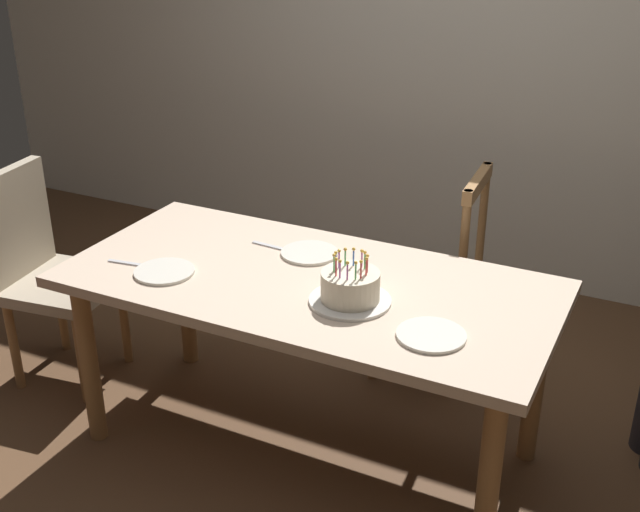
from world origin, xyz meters
The scene contains 11 objects.
ground centered at (0.00, 0.00, 0.00)m, with size 6.40×6.40×0.00m, color brown.
back_wall centered at (0.00, 1.85, 1.30)m, with size 6.40×0.10×2.60m, color silver.
dining_table centered at (0.00, 0.00, 0.65)m, with size 1.77×0.84×0.74m.
birthday_cake centered at (0.21, -0.09, 0.79)m, with size 0.28×0.28×0.18m.
plate_near_celebrant centered at (-0.49, -0.19, 0.74)m, with size 0.22×0.22×0.01m, color silver.
plate_far_side centered at (-0.09, 0.19, 0.74)m, with size 0.22×0.22×0.01m, color silver.
plate_near_guest centered at (0.53, -0.19, 0.74)m, with size 0.22×0.22×0.01m, color silver.
fork_near_celebrant centered at (-0.65, -0.19, 0.74)m, with size 0.18×0.02×0.01m, color silver.
fork_far_side centered at (-0.25, 0.18, 0.74)m, with size 0.18×0.02×0.01m, color silver.
chair_spindle_back centered at (0.22, 0.74, 0.46)m, with size 0.47×0.47×0.95m.
chair_upholstered centered at (-1.27, -0.02, 0.53)m, with size 0.50×0.50×0.95m.
Camera 1 is at (1.17, -2.26, 2.01)m, focal length 44.75 mm.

